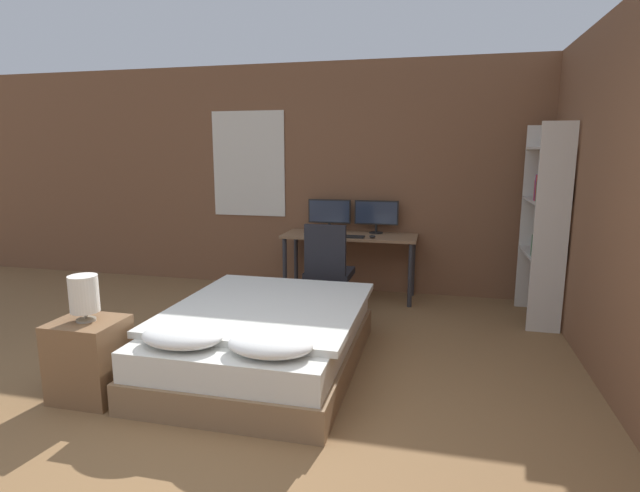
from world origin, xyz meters
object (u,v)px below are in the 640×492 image
office_chair (328,279)px  bookshelf (546,215)px  nightstand (90,359)px  keyboard (347,236)px  monitor_right (376,214)px  monitor_left (329,213)px  computer_mouse (372,237)px  desk (350,243)px  bed (264,338)px  bedside_lamp (84,294)px

office_chair → bookshelf: bearing=8.1°
nightstand → keyboard: 2.97m
nightstand → monitor_right: bearing=62.2°
monitor_left → bookshelf: (2.26, -0.59, 0.11)m
nightstand → office_chair: (1.20, 2.10, 0.11)m
computer_mouse → monitor_right: bearing=90.9°
monitor_right → office_chair: size_ratio=0.52×
desk → bookshelf: size_ratio=0.79×
bed → keyboard: 1.99m
bed → monitor_right: monitor_right is taller
nightstand → keyboard: size_ratio=1.42×
office_chair → monitor_left: bearing=101.9°
bed → bedside_lamp: 1.33m
bookshelf → desk: bearing=168.2°
monitor_right → office_chair: (-0.37, -0.89, -0.57)m
monitor_left → office_chair: bearing=-78.1°
bookshelf → bedside_lamp: bearing=-143.9°
nightstand → computer_mouse: computer_mouse is taller
bedside_lamp → desk: bearing=65.2°
office_chair → computer_mouse: bearing=55.0°
nightstand → office_chair: size_ratio=0.57×
monitor_left → bed: bearing=-90.6°
monitor_right → keyboard: bearing=-128.5°
monitor_right → bookshelf: (1.71, -0.59, 0.11)m
nightstand → computer_mouse: bearing=59.0°
monitor_right → keyboard: 0.50m
bedside_lamp → desk: bedside_lamp is taller
computer_mouse → office_chair: bearing=-125.0°
monitor_right → keyboard: monitor_right is taller
bedside_lamp → keyboard: size_ratio=0.81×
bedside_lamp → keyboard: 2.94m
nightstand → bed: bearing=36.6°
bedside_lamp → computer_mouse: bearing=59.0°
bedside_lamp → office_chair: size_ratio=0.32×
computer_mouse → bookshelf: 1.75m
monitor_left → computer_mouse: 0.69m
nightstand → bedside_lamp: bedside_lamp is taller
monitor_right → desk: bearing=-147.6°
bed → keyboard: (0.30, 1.90, 0.50)m
monitor_left → computer_mouse: monitor_left is taller
bedside_lamp → computer_mouse: size_ratio=4.48×
computer_mouse → bookshelf: (1.70, -0.24, 0.32)m
keyboard → bookshelf: bearing=-6.9°
computer_mouse → office_chair: 0.75m
bed → monitor_left: 2.36m
desk → office_chair: size_ratio=1.57×
monitor_left → bookshelf: size_ratio=0.26×
desk → bookshelf: 2.07m
monitor_right → bookshelf: size_ratio=0.26×
monitor_left → monitor_right: 0.56m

